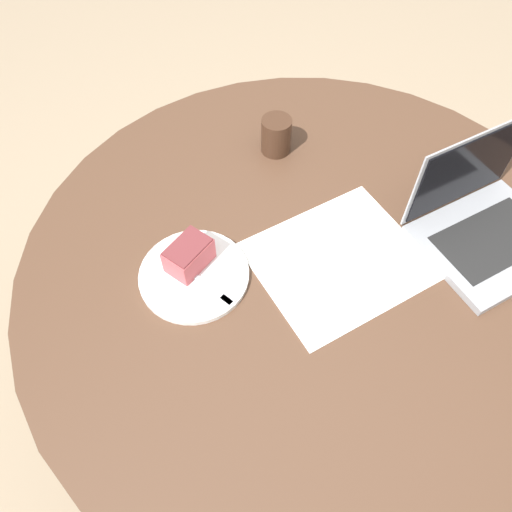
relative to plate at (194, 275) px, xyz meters
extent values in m
plane|color=gray|center=(-0.20, 0.17, -0.74)|extent=(12.00, 12.00, 0.00)
cylinder|color=#4C3323|center=(-0.20, 0.17, -0.73)|extent=(0.48, 0.48, 0.02)
cylinder|color=#4C3323|center=(-0.20, 0.17, -0.38)|extent=(0.10, 0.10, 0.68)
cylinder|color=#4C3323|center=(-0.20, 0.17, -0.02)|extent=(1.26, 1.26, 0.03)
cube|color=black|center=(-0.84, 0.50, -0.52)|extent=(0.05, 0.05, 0.43)
cube|color=white|center=(-0.22, 0.21, 0.00)|extent=(0.42, 0.39, 0.00)
cylinder|color=white|center=(0.00, 0.00, 0.00)|extent=(0.23, 0.23, 0.01)
cube|color=#B74C51|center=(-0.01, -0.02, 0.03)|extent=(0.10, 0.07, 0.06)
cube|color=maroon|center=(-0.01, -0.02, 0.07)|extent=(0.09, 0.07, 0.00)
cube|color=silver|center=(0.00, 0.02, 0.01)|extent=(0.01, 0.17, 0.00)
cube|color=silver|center=(0.01, 0.10, 0.01)|extent=(0.03, 0.03, 0.00)
cylinder|color=#3D2619|center=(-0.40, -0.11, 0.04)|extent=(0.07, 0.07, 0.09)
cube|color=gray|center=(-0.47, 0.43, 0.00)|extent=(0.36, 0.33, 0.02)
cube|color=black|center=(-0.47, 0.43, 0.01)|extent=(0.27, 0.22, 0.00)
cube|color=gray|center=(-0.51, 0.31, 0.11)|extent=(0.27, 0.11, 0.20)
cube|color=black|center=(-0.51, 0.32, 0.11)|extent=(0.26, 0.10, 0.18)
camera|label=1|loc=(0.35, 0.46, 0.86)|focal=35.00mm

